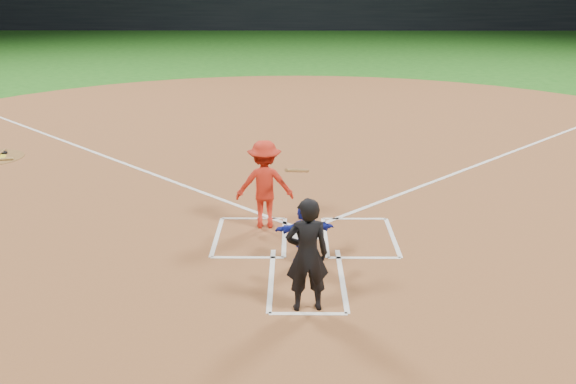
{
  "coord_description": "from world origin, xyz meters",
  "views": [
    {
      "loc": [
        -0.22,
        -10.73,
        4.47
      ],
      "look_at": [
        -0.3,
        -0.4,
        1.0
      ],
      "focal_mm": 40.0,
      "sensor_mm": 36.0,
      "label": 1
    }
  ],
  "objects_px": {
    "umpire": "(307,255)",
    "batter_at_plate": "(265,184)",
    "home_plate": "(305,236)",
    "catcher": "(306,232)"
  },
  "relations": [
    {
      "from": "umpire",
      "to": "batter_at_plate",
      "type": "xyz_separation_m",
      "value": [
        -0.72,
        3.16,
        -0.0
      ]
    },
    {
      "from": "home_plate",
      "to": "catcher",
      "type": "bearing_deg",
      "value": 89.58
    },
    {
      "from": "home_plate",
      "to": "batter_at_plate",
      "type": "distance_m",
      "value": 1.22
    },
    {
      "from": "home_plate",
      "to": "umpire",
      "type": "height_order",
      "value": "umpire"
    },
    {
      "from": "batter_at_plate",
      "to": "home_plate",
      "type": "bearing_deg",
      "value": -35.41
    },
    {
      "from": "home_plate",
      "to": "catcher",
      "type": "xyz_separation_m",
      "value": [
        -0.01,
        -1.08,
        0.52
      ]
    },
    {
      "from": "catcher",
      "to": "umpire",
      "type": "relative_size",
      "value": 0.64
    },
    {
      "from": "batter_at_plate",
      "to": "catcher",
      "type": "bearing_deg",
      "value": -65.6
    },
    {
      "from": "home_plate",
      "to": "batter_at_plate",
      "type": "relative_size",
      "value": 0.36
    },
    {
      "from": "umpire",
      "to": "batter_at_plate",
      "type": "relative_size",
      "value": 1.0
    }
  ]
}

